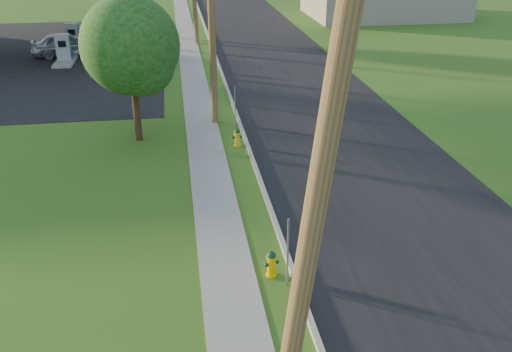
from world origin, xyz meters
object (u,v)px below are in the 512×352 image
at_px(hydrant_near, 271,264).
at_px(tree_verge, 133,50).
at_px(utility_pole_mid, 211,14).
at_px(hydrant_mid, 237,137).
at_px(hydrant_far, 214,66).
at_px(fuel_pump_se, 73,40).
at_px(car_silver, 67,44).
at_px(fuel_pump_ne, 64,52).
at_px(utility_pole_near, 310,235).

bearing_deg(hydrant_near, tree_verge, 110.09).
relative_size(utility_pole_mid, hydrant_mid, 12.36).
height_order(utility_pole_mid, hydrant_far, utility_pole_mid).
height_order(fuel_pump_se, hydrant_far, fuel_pump_se).
height_order(hydrant_mid, car_silver, car_silver).
relative_size(fuel_pump_ne, fuel_pump_se, 1.00).
relative_size(utility_pole_mid, tree_verge, 1.61).
xyz_separation_m(fuel_pump_ne, fuel_pump_se, (0.00, 4.00, 0.00)).
distance_m(fuel_pump_ne, hydrant_far, 10.34).
distance_m(utility_pole_near, fuel_pump_se, 36.34).
distance_m(utility_pole_mid, fuel_pump_ne, 16.31).
bearing_deg(hydrant_mid, fuel_pump_ne, 120.84).
relative_size(fuel_pump_se, car_silver, 0.67).
bearing_deg(tree_verge, utility_pole_near, -78.35).
xyz_separation_m(tree_verge, car_silver, (-5.68, 16.86, -3.11)).
bearing_deg(utility_pole_near, hydrant_mid, 87.35).
xyz_separation_m(hydrant_near, hydrant_mid, (0.18, 9.27, 0.00)).
bearing_deg(utility_pole_mid, car_silver, 120.90).
distance_m(fuel_pump_se, car_silver, 1.93).
bearing_deg(hydrant_mid, utility_pole_near, -92.65).
xyz_separation_m(fuel_pump_ne, hydrant_far, (9.56, -3.93, -0.33)).
xyz_separation_m(fuel_pump_se, tree_verge, (5.56, -18.78, 3.19)).
relative_size(hydrant_mid, car_silver, 0.17).
height_order(utility_pole_near, car_silver, utility_pole_near).
relative_size(utility_pole_mid, fuel_pump_se, 3.06).
height_order(utility_pole_mid, fuel_pump_se, utility_pole_mid).
xyz_separation_m(fuel_pump_se, hydrant_mid, (9.59, -20.06, -0.33)).
bearing_deg(hydrant_mid, hydrant_near, -91.09).
relative_size(fuel_pump_ne, tree_verge, 0.53).
bearing_deg(tree_verge, hydrant_near, -69.91).
height_order(fuel_pump_ne, hydrant_far, fuel_pump_ne).
height_order(hydrant_far, car_silver, car_silver).
bearing_deg(hydrant_near, fuel_pump_se, 107.80).
distance_m(utility_pole_near, tree_verge, 16.58).
height_order(hydrant_near, hydrant_far, hydrant_far).
distance_m(utility_pole_mid, hydrant_near, 13.16).
height_order(fuel_pump_se, car_silver, fuel_pump_se).
bearing_deg(tree_verge, fuel_pump_se, 106.48).
bearing_deg(fuel_pump_se, hydrant_far, -39.67).
height_order(tree_verge, hydrant_near, tree_verge).
bearing_deg(fuel_pump_se, utility_pole_near, -75.73).
distance_m(fuel_pump_se, hydrant_near, 30.81).
bearing_deg(hydrant_near, utility_pole_mid, 92.40).
relative_size(fuel_pump_ne, hydrant_near, 4.04).
bearing_deg(utility_pole_near, fuel_pump_se, 104.27).
height_order(fuel_pump_se, hydrant_near, fuel_pump_se).
relative_size(fuel_pump_ne, hydrant_far, 3.99).
bearing_deg(car_silver, fuel_pump_ne, 171.75).
bearing_deg(tree_verge, car_silver, 108.61).
height_order(fuel_pump_ne, hydrant_near, fuel_pump_ne).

